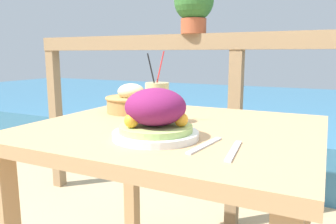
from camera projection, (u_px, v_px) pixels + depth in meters
patio_table at (174, 158)px, 1.14m from camera, size 0.94×0.84×0.77m
railing_fence at (236, 86)px, 1.82m from camera, size 2.80×0.08×1.13m
sea_backdrop at (285, 119)px, 4.14m from camera, size 12.00×4.00×0.40m
salad_plate at (156, 117)px, 0.94m from camera, size 0.25×0.25×0.15m
drink_glass at (157, 103)px, 1.14m from camera, size 0.08×0.08×0.25m
bread_basket at (131, 101)px, 1.36m from camera, size 0.21×0.21×0.12m
potted_plant at (194, 5)px, 1.86m from camera, size 0.23×0.23×0.29m
fork at (205, 145)px, 0.86m from camera, size 0.04×0.18×0.00m
knife at (234, 151)px, 0.82m from camera, size 0.04×0.18×0.00m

